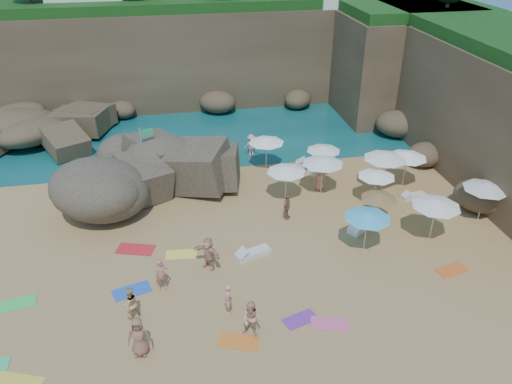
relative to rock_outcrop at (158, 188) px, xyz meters
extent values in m
plane|color=tan|center=(3.27, -8.10, 0.00)|extent=(120.00, 120.00, 0.00)
plane|color=#0C4751|center=(3.27, 21.90, 0.00)|extent=(120.00, 120.00, 0.00)
cube|color=brown|center=(5.27, 16.90, 4.00)|extent=(44.00, 8.00, 8.00)
cube|color=brown|center=(22.27, -0.10, 4.00)|extent=(8.00, 30.00, 8.00)
cube|color=brown|center=(20.27, 11.90, 4.00)|extent=(10.00, 12.00, 8.00)
cylinder|color=white|center=(-13.23, 21.90, 3.00)|extent=(0.10, 0.10, 6.00)
cylinder|color=white|center=(-11.73, 21.90, 3.00)|extent=(0.10, 0.10, 6.00)
cylinder|color=silver|center=(-0.70, -0.13, 2.07)|extent=(0.08, 0.08, 4.15)
cube|color=#28A265|center=(-0.29, -0.13, 3.81)|extent=(0.69, 0.30, 0.47)
cylinder|color=silver|center=(7.50, -2.84, 1.04)|extent=(0.06, 0.06, 2.08)
cone|color=white|center=(7.50, -2.84, 2.03)|extent=(2.33, 2.33, 0.35)
cylinder|color=silver|center=(7.20, 1.42, 1.05)|extent=(0.06, 0.06, 2.11)
cone|color=white|center=(7.20, 1.42, 2.06)|extent=(2.36, 2.36, 0.36)
cylinder|color=silver|center=(10.61, -0.20, 0.98)|extent=(0.06, 0.06, 1.95)
cone|color=white|center=(10.61, -0.20, 1.91)|extent=(2.19, 2.19, 0.33)
cylinder|color=silver|center=(13.67, -2.73, 1.17)|extent=(0.07, 0.07, 2.34)
cone|color=silver|center=(13.67, -2.73, 2.29)|extent=(2.63, 2.63, 0.40)
cylinder|color=silver|center=(15.21, -2.53, 1.09)|extent=(0.06, 0.06, 2.18)
cone|color=white|center=(15.21, -2.53, 2.13)|extent=(2.45, 2.45, 0.37)
cylinder|color=silver|center=(11.84, -6.31, 0.89)|extent=(0.05, 0.05, 1.78)
cone|color=red|center=(11.84, -6.31, 1.73)|extent=(1.99, 1.99, 0.30)
cylinder|color=silver|center=(9.83, -2.47, 1.12)|extent=(0.07, 0.07, 2.24)
cone|color=silver|center=(9.83, -2.47, 2.19)|extent=(2.51, 2.51, 0.38)
cylinder|color=silver|center=(17.68, -7.02, 1.10)|extent=(0.06, 0.06, 2.19)
cone|color=silver|center=(17.68, -7.02, 2.14)|extent=(2.46, 2.46, 0.37)
cylinder|color=silver|center=(12.56, -4.17, 0.98)|extent=(0.06, 0.06, 1.95)
cone|color=white|center=(12.56, -4.17, 1.91)|extent=(2.19, 2.19, 0.33)
cylinder|color=silver|center=(10.29, -8.49, 1.06)|extent=(0.06, 0.06, 2.11)
cone|color=#40ADDA|center=(10.29, -8.49, 2.06)|extent=(2.37, 2.37, 0.36)
cylinder|color=silver|center=(14.08, -8.25, 1.12)|extent=(0.07, 0.07, 2.24)
cone|color=white|center=(14.08, -8.25, 2.19)|extent=(2.52, 2.52, 0.38)
cube|color=white|center=(2.65, 1.65, 0.14)|extent=(1.81, 1.42, 0.27)
cube|color=silver|center=(10.21, 1.00, 0.16)|extent=(2.15, 1.27, 0.32)
cube|color=white|center=(10.73, 0.26, 0.15)|extent=(2.03, 1.43, 0.30)
cube|color=silver|center=(4.56, -8.02, 0.14)|extent=(1.94, 1.19, 0.29)
cube|color=silver|center=(15.17, -4.12, 0.12)|extent=(1.59, 0.72, 0.24)
cube|color=white|center=(10.90, -6.67, 0.15)|extent=(2.00, 1.68, 0.31)
cube|color=orange|center=(2.95, -13.57, 0.01)|extent=(1.81, 1.29, 0.03)
cube|color=yellow|center=(-5.43, -14.09, 0.02)|extent=(2.05, 1.52, 0.03)
cube|color=#732E96|center=(5.75, -12.80, 0.01)|extent=(1.63, 1.16, 0.03)
cube|color=red|center=(-1.28, -6.37, 0.02)|extent=(2.10, 1.48, 0.03)
cube|color=blue|center=(-1.39, -9.61, 0.02)|extent=(1.88, 1.30, 0.03)
cube|color=#DB5586|center=(6.90, -13.28, 0.01)|extent=(1.74, 1.20, 0.03)
cube|color=orange|center=(13.83, -10.95, 0.01)|extent=(1.69, 1.10, 0.03)
cube|color=green|center=(-6.44, -9.54, 0.02)|extent=(1.85, 1.15, 0.03)
cube|color=yellow|center=(1.01, -7.24, 0.01)|extent=(1.64, 0.95, 0.03)
imported|color=tan|center=(-1.32, -11.31, 0.77)|extent=(0.93, 0.86, 1.54)
imported|color=#F0A688|center=(6.57, 3.52, 0.80)|extent=(1.07, 0.53, 1.60)
imported|color=#8E5F47|center=(7.07, -4.93, 0.77)|extent=(0.80, 0.96, 1.53)
imported|color=tan|center=(9.87, -2.11, 0.75)|extent=(0.82, 0.61, 1.49)
imported|color=tan|center=(-3.03, 0.42, 0.81)|extent=(1.54, 0.58, 1.62)
imported|color=tan|center=(2.77, -11.78, 0.73)|extent=(0.36, 0.54, 1.46)
imported|color=#8A5945|center=(-0.91, -13.47, 0.24)|extent=(1.07, 1.88, 0.48)
imported|color=tan|center=(2.28, -8.56, 0.23)|extent=(2.33, 2.33, 0.46)
imported|color=#B7705B|center=(0.04, -9.73, 0.19)|extent=(0.94, 1.69, 0.38)
imported|color=tan|center=(3.55, -13.31, 0.32)|extent=(1.61, 1.87, 0.64)
camera|label=1|loc=(0.95, -27.95, 15.33)|focal=35.00mm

